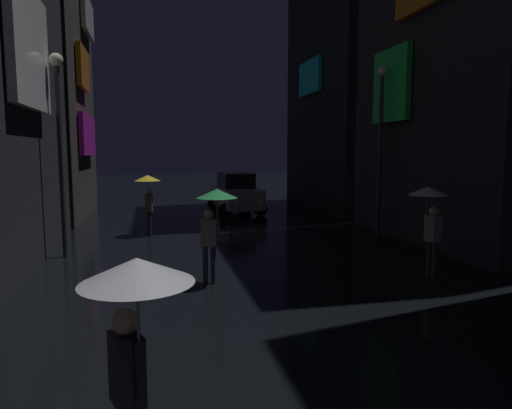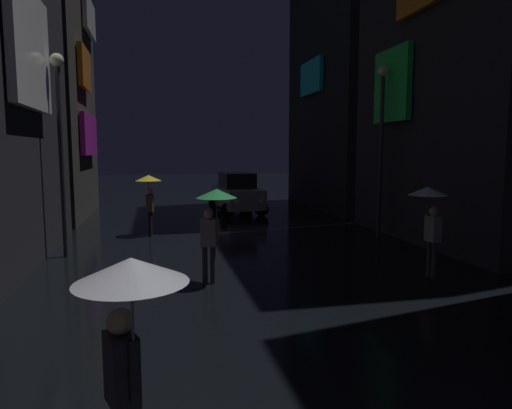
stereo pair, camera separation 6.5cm
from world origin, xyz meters
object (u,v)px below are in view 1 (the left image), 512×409
at_px(pedestrian_midstreet_centre_yellow, 148,188).
at_px(streetlamp_right_far, 381,132).
at_px(car_distant, 236,194).
at_px(pedestrian_foreground_left_clear, 134,312).
at_px(pedestrian_foreground_right_green, 214,209).
at_px(streetlamp_left_far, 60,132).
at_px(pedestrian_near_crossing_clear, 429,206).

xyz_separation_m(pedestrian_midstreet_centre_yellow, streetlamp_right_far, (7.73, -2.00, 1.92)).
relative_size(car_distant, streetlamp_right_far, 0.73).
bearing_deg(pedestrian_foreground_left_clear, pedestrian_foreground_right_green, 76.62).
relative_size(streetlamp_left_far, streetlamp_right_far, 0.96).
xyz_separation_m(pedestrian_midstreet_centre_yellow, streetlamp_left_far, (-2.27, -2.89, 1.80)).
bearing_deg(streetlamp_left_far, car_distant, 51.89).
xyz_separation_m(pedestrian_foreground_right_green, car_distant, (2.60, 11.52, -0.74)).
xyz_separation_m(pedestrian_foreground_left_clear, car_distant, (4.10, 17.82, -0.74)).
bearing_deg(pedestrian_foreground_right_green, pedestrian_midstreet_centre_yellow, 102.97).
relative_size(car_distant, streetlamp_left_far, 0.77).
height_order(pedestrian_near_crossing_clear, streetlamp_left_far, streetlamp_left_far).
relative_size(pedestrian_midstreet_centre_yellow, car_distant, 0.50).
bearing_deg(pedestrian_midstreet_centre_yellow, pedestrian_foreground_left_clear, -90.18).
distance_m(pedestrian_near_crossing_clear, streetlamp_left_far, 9.74).
xyz_separation_m(pedestrian_near_crossing_clear, pedestrian_foreground_left_clear, (-6.49, -5.79, 0.00)).
bearing_deg(streetlamp_left_far, pedestrian_midstreet_centre_yellow, 51.83).
distance_m(pedestrian_foreground_left_clear, streetlamp_left_far, 10.16).
height_order(car_distant, streetlamp_right_far, streetlamp_right_far).
bearing_deg(pedestrian_midstreet_centre_yellow, streetlamp_left_far, -128.17).
bearing_deg(streetlamp_right_far, car_distant, 117.04).
height_order(pedestrian_near_crossing_clear, streetlamp_right_far, streetlamp_right_far).
relative_size(pedestrian_foreground_right_green, pedestrian_midstreet_centre_yellow, 1.00).
xyz_separation_m(pedestrian_foreground_left_clear, streetlamp_right_far, (7.77, 10.64, 1.92)).
relative_size(pedestrian_midstreet_centre_yellow, streetlamp_left_far, 0.38).
height_order(pedestrian_foreground_right_green, car_distant, pedestrian_foreground_right_green).
distance_m(pedestrian_midstreet_centre_yellow, car_distant, 6.63).
bearing_deg(car_distant, pedestrian_midstreet_centre_yellow, -128.08).
height_order(pedestrian_midstreet_centre_yellow, car_distant, pedestrian_midstreet_centre_yellow).
height_order(pedestrian_midstreet_centre_yellow, pedestrian_near_crossing_clear, same).
bearing_deg(pedestrian_foreground_left_clear, pedestrian_near_crossing_clear, 41.74).
distance_m(car_distant, streetlamp_left_far, 10.57).
bearing_deg(streetlamp_right_far, pedestrian_midstreet_centre_yellow, 165.48).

